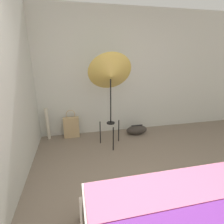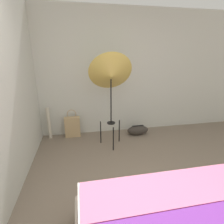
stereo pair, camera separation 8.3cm
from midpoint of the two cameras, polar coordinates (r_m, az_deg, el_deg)
name	(u,v)px [view 2 (the right image)]	position (r m, az deg, el deg)	size (l,w,h in m)	color
wall_back	(104,74)	(3.77, -2.13, 12.28)	(8.00, 0.05, 2.60)	beige
wall_side_left	(5,89)	(2.38, -30.68, 6.37)	(0.05, 8.00, 2.60)	beige
photo_umbrella	(111,75)	(3.09, 0.45, 12.00)	(0.78, 0.55, 1.74)	black
tote_bag	(73,127)	(3.82, -12.16, -4.69)	(0.32, 0.11, 0.61)	tan
duffel_bag	(138,130)	(3.91, 9.00, -5.89)	(0.47, 0.21, 0.22)	#332D28
paper_roll	(49,123)	(3.85, -19.32, -3.48)	(0.07, 0.07, 0.67)	beige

